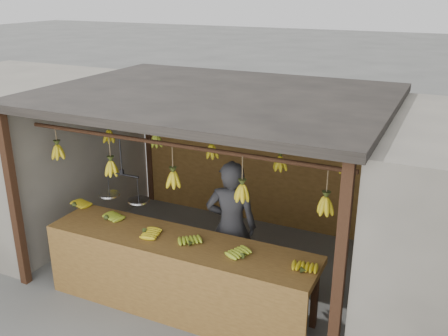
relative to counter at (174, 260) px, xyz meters
The scene contains 8 objects.
ground 1.41m from the counter, 94.15° to the left, with size 80.00×80.00×0.00m, color #5B5B57.
stall 2.01m from the counter, 93.28° to the left, with size 4.30×3.30×2.40m.
neighbor_left 3.91m from the counter, 161.62° to the left, with size 3.00×3.00×2.30m, color slate.
counter is the anchor object (origin of this frame).
hanging_bananas 1.54m from the counter, 94.34° to the left, with size 3.59×2.25×0.39m.
balance_scale 1.02m from the counter, 164.38° to the left, with size 0.68×0.25×0.77m.
vendor 0.86m from the counter, 63.55° to the left, with size 0.62×0.41×1.71m, color #262628.
bag_bundles 3.19m from the counter, 54.30° to the left, with size 0.08×0.26×1.18m.
Camera 1 is at (2.72, -5.46, 3.63)m, focal length 40.00 mm.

